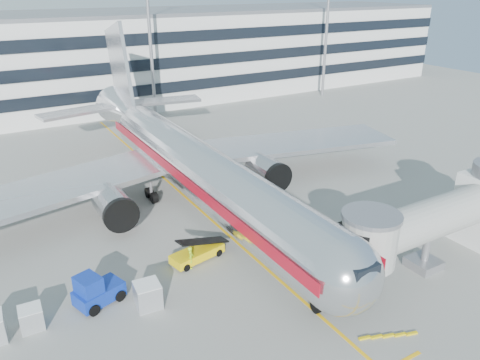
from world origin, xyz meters
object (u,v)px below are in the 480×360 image
baggage_tug (96,291)px  cargo_container_front (148,295)px  main_jet (189,162)px  belt_loader (197,253)px  cargo_container_left (31,318)px  ramp_worker (191,257)px

baggage_tug → cargo_container_front: 3.54m
main_jet → baggage_tug: 17.10m
belt_loader → cargo_container_left: bearing=-171.6°
cargo_container_left → cargo_container_front: cargo_container_front is taller
baggage_tug → ramp_worker: 7.42m
main_jet → ramp_worker: main_jet is taller
cargo_container_left → belt_loader: bearing=8.4°
cargo_container_left → ramp_worker: ramp_worker is taller
baggage_tug → belt_loader: bearing=10.5°
main_jet → baggage_tug: bearing=-137.0°
main_jet → cargo_container_front: 16.71m
main_jet → baggage_tug: (-12.29, -11.46, -3.20)m
main_jet → ramp_worker: 12.25m
cargo_container_front → ramp_worker: size_ratio=0.97×
belt_loader → cargo_container_front: bearing=-146.8°
main_jet → ramp_worker: size_ratio=27.89×
main_jet → cargo_container_front: (-9.35, -13.43, -3.35)m
baggage_tug → main_jet: bearing=43.0°
belt_loader → cargo_container_front: size_ratio=2.64×
ramp_worker → cargo_container_left: bearing=121.8°
main_jet → baggage_tug: size_ratio=14.19×
baggage_tug → ramp_worker: size_ratio=1.97×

